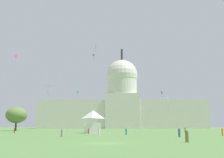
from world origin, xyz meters
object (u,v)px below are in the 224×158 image
object	(u,v)px
person_olive_near_tent	(187,136)
kite_pink_low	(168,106)
kite_black_high	(94,55)
kite_magenta_mid	(16,57)
person_red_front_left	(89,131)
kite_green_low	(78,92)
event_tent	(93,121)
kite_violet_mid	(162,93)
person_maroon_lawn_far_right	(14,130)
person_orange_aisle_center	(222,132)
person_teal_mid_left	(126,132)
kite_red_low	(48,87)
capitol_building	(122,105)
person_grey_deep_crowd	(62,133)
tree_west_near	(17,115)
kite_white_low	(167,99)
kite_lime_low	(90,113)
kite_cyan_mid	(117,70)
kite_yellow_high	(96,47)
person_white_mid_center	(99,132)
person_olive_edge_west	(185,130)
person_black_front_center	(99,130)
person_denim_edge_east	(179,133)

from	to	relation	value
person_olive_near_tent	kite_pink_low	xyz separation A→B (m)	(22.80, 128.11, 13.47)
kite_black_high	kite_magenta_mid	xyz separation A→B (m)	(-21.67, -43.16, -12.53)
person_red_front_left	kite_green_low	xyz separation A→B (m)	(-10.20, 44.75, 16.36)
kite_green_low	event_tent	bearing A→B (deg)	158.89
kite_pink_low	kite_violet_mid	distance (m)	22.83
person_maroon_lawn_far_right	kite_green_low	bearing A→B (deg)	-137.52
event_tent	person_orange_aisle_center	distance (m)	35.79
person_teal_mid_left	kite_red_low	distance (m)	49.49
capitol_building	person_grey_deep_crowd	bearing A→B (deg)	-94.97
tree_west_near	kite_white_low	world-z (taller)	kite_white_low
person_olive_near_tent	kite_magenta_mid	xyz separation A→B (m)	(-42.61, 47.84, 23.92)
kite_pink_low	kite_lime_low	size ratio (longest dim) A/B	1.24
kite_magenta_mid	person_orange_aisle_center	bearing A→B (deg)	166.09
person_red_front_left	kite_cyan_mid	size ratio (longest dim) A/B	0.56
tree_west_near	person_maroon_lawn_far_right	distance (m)	36.89
person_orange_aisle_center	person_teal_mid_left	world-z (taller)	person_orange_aisle_center
kite_white_low	capitol_building	bearing A→B (deg)	-70.33
capitol_building	person_grey_deep_crowd	size ratio (longest dim) A/B	92.97
kite_magenta_mid	kite_lime_low	bearing A→B (deg)	-88.60
person_teal_mid_left	kite_violet_mid	world-z (taller)	kite_violet_mid
kite_pink_low	kite_green_low	size ratio (longest dim) A/B	1.16
kite_magenta_mid	kite_black_high	bearing A→B (deg)	-105.14
event_tent	person_orange_aisle_center	size ratio (longest dim) A/B	3.99
kite_cyan_mid	kite_magenta_mid	xyz separation A→B (m)	(-33.39, -45.62, -5.34)
kite_white_low	person_grey_deep_crowd	bearing A→B (deg)	71.61
kite_green_low	kite_yellow_high	bearing A→B (deg)	-46.73
person_orange_aisle_center	kite_lime_low	bearing A→B (deg)	162.62
person_olive_near_tent	kite_black_high	xyz separation A→B (m)	(-20.94, 91.00, 36.45)
person_white_mid_center	kite_lime_low	bearing A→B (deg)	-165.18
person_orange_aisle_center	person_olive_near_tent	world-z (taller)	person_orange_aisle_center
person_maroon_lawn_far_right	event_tent	bearing A→B (deg)	148.98
kite_violet_mid	person_olive_edge_west	bearing A→B (deg)	-162.81
person_grey_deep_crowd	person_black_front_center	size ratio (longest dim) A/B	0.83
kite_green_low	person_grey_deep_crowd	bearing A→B (deg)	149.71
person_olive_near_tent	person_grey_deep_crowd	bearing A→B (deg)	11.14
person_teal_mid_left	kite_cyan_mid	size ratio (longest dim) A/B	0.58
person_olive_edge_west	person_grey_deep_crowd	world-z (taller)	person_olive_edge_west
person_olive_near_tent	kite_red_low	world-z (taller)	kite_red_low
person_black_front_center	kite_lime_low	world-z (taller)	kite_lime_low
kite_cyan_mid	kite_magenta_mid	bearing A→B (deg)	178.12
person_white_mid_center	kite_yellow_high	distance (m)	99.16
person_olive_edge_west	person_olive_near_tent	size ratio (longest dim) A/B	1.04
event_tent	kite_pink_low	world-z (taller)	kite_pink_low
person_red_front_left	kite_white_low	world-z (taller)	kite_white_low
capitol_building	kite_red_low	size ratio (longest dim) A/B	35.98
person_orange_aisle_center	kite_lime_low	size ratio (longest dim) A/B	0.47
person_maroon_lawn_far_right	kite_yellow_high	bearing A→B (deg)	-133.70
person_teal_mid_left	kite_lime_low	xyz separation A→B (m)	(-20.38, 107.66, 9.83)
tree_west_near	kite_pink_low	xyz separation A→B (m)	(75.53, 51.08, 7.47)
person_teal_mid_left	person_denim_edge_east	world-z (taller)	person_denim_edge_east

